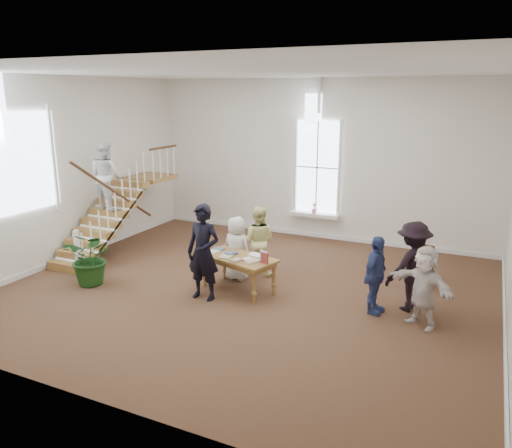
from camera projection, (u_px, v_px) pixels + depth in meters
The scene contains 12 objects.
ground at pixel (248, 289), 10.73m from camera, with size 10.00×10.00×0.00m, color #422519.
room_shell at pixel (315, 224), 14.46m from camera, with size 10.49×10.00×10.00m.
staircase at pixel (109, 193), 12.76m from camera, with size 1.10×4.10×2.92m.
library_table at pixel (238, 260), 10.48m from camera, with size 1.79×1.22×0.83m.
police_officer at pixel (203, 252), 10.03m from camera, with size 0.72×0.47×1.97m, color black.
elderly_woman at pixel (237, 248), 11.15m from camera, with size 0.71×0.46×1.45m, color silver.
person_yellow at pixel (258, 241), 11.44m from camera, with size 0.79×0.61×1.62m, color #F4F198.
woman_cluster_a at pixel (375, 275), 9.41m from camera, with size 0.89×0.37×1.52m, color navy.
woman_cluster_b at pixel (412, 266), 9.52m from camera, with size 1.14×0.65×1.76m, color black.
woman_cluster_c at pixel (424, 287), 8.86m from camera, with size 1.40×0.45×1.51m, color silver.
floor_plant at pixel (92, 258), 10.87m from camera, with size 1.10×0.95×1.22m, color #163C13.
side_chair at pixel (422, 263), 10.84m from camera, with size 0.50×0.50×0.91m.
Camera 1 is at (4.43, -8.98, 4.10)m, focal length 35.00 mm.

